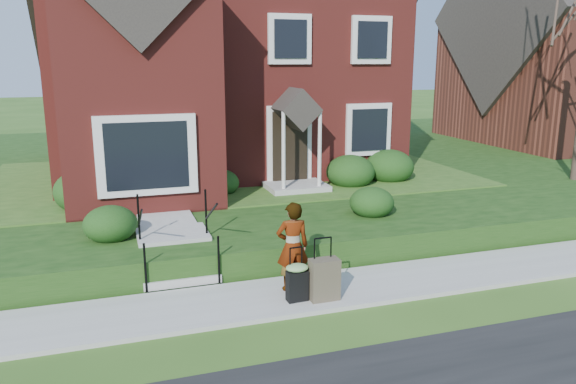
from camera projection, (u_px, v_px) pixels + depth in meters
name	position (u px, v px, depth m)	size (l,w,h in m)	color
ground	(330.00, 292.00, 10.08)	(120.00, 120.00, 0.00)	#2D5119
sidewalk	(330.00, 290.00, 10.07)	(60.00, 1.60, 0.08)	#9E9B93
terrace	(319.00, 161.00, 21.30)	(44.00, 20.00, 0.60)	#16360E
walkway	(159.00, 203.00, 13.80)	(1.20, 6.00, 0.06)	#9E9B93
main_house	(211.00, 21.00, 17.69)	(10.40, 10.20, 9.40)	maroon
front_steps	(176.00, 249.00, 10.92)	(1.40, 2.02, 1.50)	#9E9B93
foundation_shrubs	(261.00, 179.00, 14.44)	(9.87, 4.48, 1.10)	black
woman	(293.00, 246.00, 9.83)	(0.59, 0.38, 1.60)	#999999
suitcase_black	(297.00, 280.00, 9.46)	(0.41, 0.34, 0.94)	black
suitcase_olive	(324.00, 279.00, 9.51)	(0.50, 0.29, 1.09)	#4E4534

